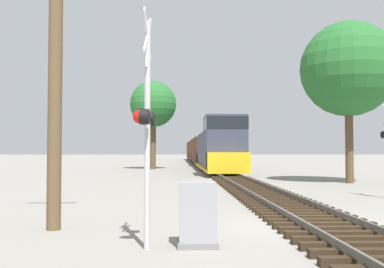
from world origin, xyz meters
TOP-DOWN VIEW (x-y plane):
  - ground_plane at (0.00, 0.00)m, footprint 400.00×400.00m
  - rail_track_bed at (0.00, -0.00)m, footprint 2.60×160.00m
  - freight_train at (0.00, 53.33)m, footprint 3.09×69.43m
  - crossing_signal_near at (-4.30, -2.48)m, footprint 0.39×1.01m
  - relay_cabinet at (-3.27, -2.29)m, footprint 0.82×0.63m
  - utility_pole at (-6.72, -0.23)m, footprint 1.80×0.35m
  - tree_far_right at (6.64, 15.05)m, footprint 5.73×5.73m
  - tree_mid_background at (-6.15, 35.43)m, footprint 4.85×4.85m

SIDE VIEW (x-z plane):
  - ground_plane at x=0.00m, z-range 0.00..0.00m
  - rail_track_bed at x=0.00m, z-range -0.02..0.29m
  - relay_cabinet at x=-3.27m, z-range -0.01..1.30m
  - freight_train at x=0.00m, z-range -0.36..4.25m
  - crossing_signal_near at x=-4.30m, z-range 0.20..4.92m
  - utility_pole at x=-6.72m, z-range 0.09..10.01m
  - tree_mid_background at x=-6.15m, z-range 2.13..11.36m
  - tree_far_right at x=6.64m, z-range 1.97..11.70m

